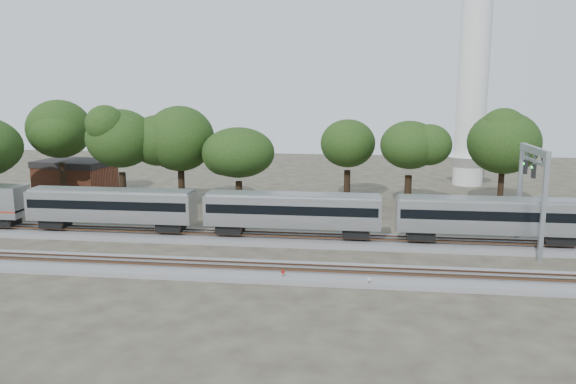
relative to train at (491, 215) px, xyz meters
name	(u,v)px	position (x,y,z in m)	size (l,w,h in m)	color
ground	(225,257)	(-23.80, -6.00, -3.15)	(160.00, 160.00, 0.00)	#383328
track_far	(239,237)	(-23.80, 0.00, -2.95)	(160.00, 5.00, 0.73)	slate
track_near	(213,269)	(-23.80, -10.00, -2.95)	(160.00, 5.00, 0.73)	slate
train	(491,215)	(0.00, 0.00, 0.00)	(125.40, 3.05, 4.50)	silver
switch_stand_red	(283,274)	(-17.84, -11.68, -2.56)	(0.29, 0.12, 0.93)	#512D19
switch_stand_white	(369,281)	(-11.26, -12.34, -2.60)	(0.27, 0.09, 0.87)	#512D19
switch_lever	(296,280)	(-16.83, -11.62, -3.00)	(0.50, 0.30, 0.30)	#512D19
signal_gantry	(532,175)	(3.43, 0.00, 3.81)	(0.66, 7.86, 9.56)	gray
brick_building	(76,176)	(-52.21, 21.64, -0.77)	(10.73, 8.29, 4.72)	brown
tree_1	(59,129)	(-50.87, 15.85, 6.37)	(9.69, 9.69, 13.66)	black
tree_2	(120,139)	(-40.47, 10.96, 5.68)	(8.99, 8.99, 12.68)	black
tree_3	(180,139)	(-33.86, 13.14, 5.54)	(8.85, 8.85, 12.48)	black
tree_4	(238,153)	(-26.17, 10.96, 4.20)	(7.50, 7.50, 10.57)	black
tree_5	(348,144)	(-13.73, 20.59, 4.49)	(7.79, 7.79, 10.99)	black
tree_6	(410,145)	(-6.24, 15.76, 4.86)	(8.17, 8.17, 11.51)	black
tree_7	(504,143)	(5.03, 17.52, 5.11)	(8.41, 8.41, 11.86)	black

